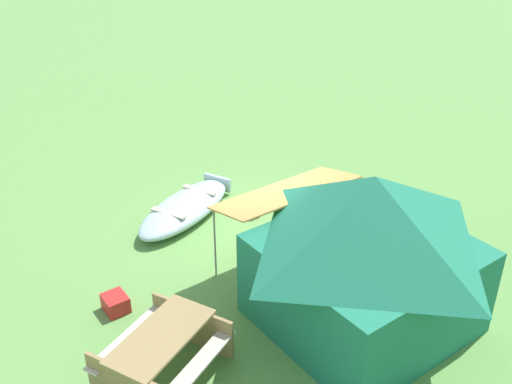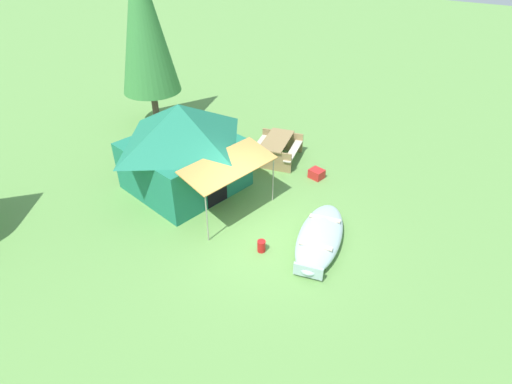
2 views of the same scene
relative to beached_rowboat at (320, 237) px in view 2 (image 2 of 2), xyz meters
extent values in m
plane|color=#609347|center=(-0.49, 1.64, -0.23)|extent=(80.00, 80.00, 0.00)
ellipsoid|color=#A2BBBF|center=(0.01, 0.00, -0.01)|extent=(3.13, 1.72, 0.45)
ellipsoid|color=#384143|center=(0.01, 0.00, 0.03)|extent=(2.87, 1.54, 0.16)
cube|color=beige|center=(0.59, 0.13, 0.18)|extent=(0.32, 0.87, 0.04)
cube|color=beige|center=(-0.57, -0.12, 0.18)|extent=(0.32, 0.87, 0.04)
cube|color=#A2BBBF|center=(-1.32, -0.28, 0.01)|extent=(0.23, 0.72, 0.34)
cube|color=#1E7356|center=(0.41, 4.83, 0.55)|extent=(3.65, 3.56, 1.57)
pyramid|color=#1E7356|center=(0.41, 4.83, 1.94)|extent=(3.94, 3.85, 1.21)
cube|color=black|center=(0.09, 3.37, 0.43)|extent=(0.75, 0.19, 1.25)
cube|color=#C48943|center=(-0.04, 2.81, 1.39)|extent=(2.96, 1.72, 0.28)
cylinder|color=gray|center=(1.12, 2.05, 0.51)|extent=(0.04, 0.04, 1.49)
cylinder|color=gray|center=(-1.41, 2.61, 0.51)|extent=(0.04, 0.04, 1.49)
cube|color=#94794B|center=(3.43, 3.21, 0.51)|extent=(1.89, 1.17, 0.04)
cube|color=beige|center=(3.30, 3.83, 0.23)|extent=(1.78, 0.61, 0.04)
cube|color=beige|center=(3.56, 2.59, 0.23)|extent=(1.78, 0.61, 0.04)
cube|color=#94794B|center=(4.20, 3.37, 0.13)|extent=(0.37, 1.51, 0.72)
cube|color=#94794B|center=(2.67, 3.05, 0.13)|extent=(0.37, 1.51, 0.72)
cube|color=red|center=(3.01, 1.44, -0.08)|extent=(0.48, 0.53, 0.30)
cylinder|color=red|center=(-1.04, 1.18, -0.07)|extent=(0.22, 0.22, 0.33)
cylinder|color=brown|center=(3.55, 8.93, 0.46)|extent=(0.26, 0.26, 1.39)
cone|color=#38803B|center=(3.55, 8.93, 3.79)|extent=(2.26, 2.26, 5.26)
camera|label=1|loc=(7.52, 8.63, 6.54)|focal=41.24mm
camera|label=2|loc=(-8.17, -2.96, 7.20)|focal=29.48mm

